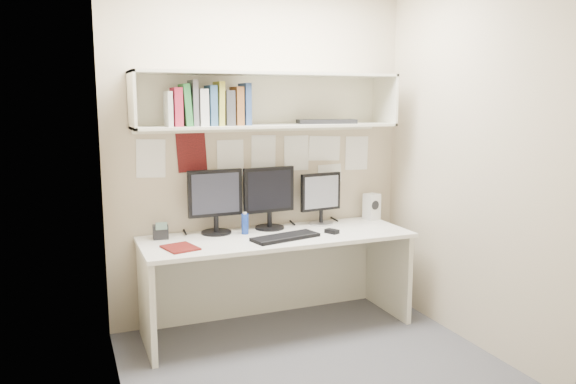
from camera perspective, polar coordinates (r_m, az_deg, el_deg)
name	(u,v)px	position (r m, az deg, el deg)	size (l,w,h in m)	color
floor	(312,364)	(3.87, 2.49, -17.08)	(2.40, 2.00, 0.01)	#4A4A50
wall_back	(261,154)	(4.42, -2.77, 3.85)	(2.40, 0.02, 2.60)	#B9AA8E
wall_front	(404,193)	(2.63, 11.74, -0.11)	(2.40, 0.02, 2.60)	#B9AA8E
wall_left	(113,179)	(3.19, -17.38, 1.31)	(0.02, 2.00, 2.60)	#B9AA8E
wall_right	(470,161)	(4.14, 17.96, 3.03)	(0.02, 2.00, 2.60)	#B9AA8E
desk	(277,282)	(4.29, -1.11, -9.10)	(2.00, 0.70, 0.73)	white
overhead_hutch	(267,100)	(4.26, -2.19, 9.31)	(2.00, 0.38, 0.40)	beige
pinned_papers	(261,161)	(4.42, -2.74, 3.20)	(1.92, 0.01, 0.48)	white
monitor_left	(215,199)	(4.22, -7.39, -0.72)	(0.41, 0.23, 0.48)	black
monitor_center	(269,195)	(4.34, -1.94, -0.36)	(0.41, 0.23, 0.48)	black
monitor_right	(321,196)	(4.52, 3.35, -0.40)	(0.36, 0.20, 0.41)	#A5A5AA
keyboard	(285,237)	(4.06, -0.27, -4.61)	(0.50, 0.18, 0.02)	black
mouse	(332,231)	(4.24, 4.48, -4.00)	(0.06, 0.10, 0.03)	black
speaker	(372,207)	(4.75, 8.50, -1.47)	(0.13, 0.13, 0.22)	silver
blue_bottle	(245,224)	(4.21, -4.39, -3.23)	(0.05, 0.05, 0.17)	#153396
maroon_notebook	(180,248)	(3.87, -10.89, -5.58)	(0.20, 0.24, 0.01)	#58120F
desk_phone	(161,232)	(4.16, -12.82, -3.96)	(0.12, 0.11, 0.13)	black
book_stack	(208,106)	(4.06, -8.08, 8.65)	(0.59, 0.20, 0.32)	#BCBBB5
hutch_tray	(326,121)	(4.41, 3.93, 7.16)	(0.45, 0.17, 0.03)	black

